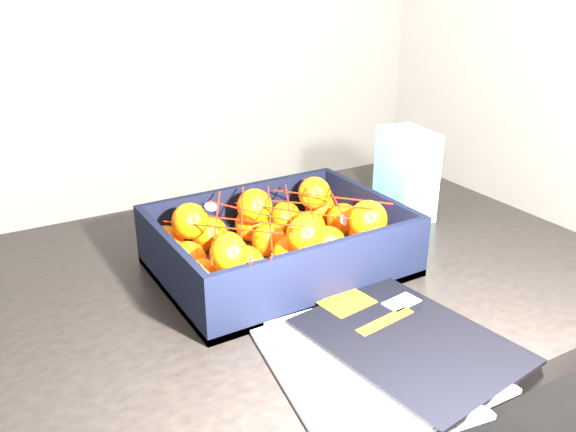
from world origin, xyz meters
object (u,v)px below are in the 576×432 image
table (272,321)px  produce_crate (279,252)px  magazine_stack (383,354)px  retail_carton (406,174)px

table → produce_crate: bearing=14.7°
magazine_stack → retail_carton: size_ratio=1.83×
table → produce_crate: (0.02, 0.00, 0.13)m
table → produce_crate: 0.13m
table → retail_carton: size_ratio=6.69×
magazine_stack → retail_carton: retail_carton is taller
magazine_stack → retail_carton: bearing=46.1°
table → retail_carton: bearing=12.5°
produce_crate → magazine_stack: bearing=-92.1°
magazine_stack → produce_crate: produce_crate is taller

